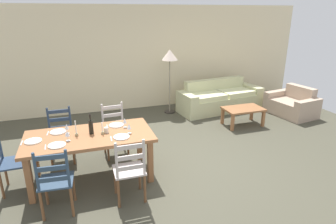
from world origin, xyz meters
name	(u,v)px	position (x,y,z in m)	size (l,w,h in m)	color
ground_plane	(178,162)	(0.00, 0.00, -0.01)	(9.60, 9.60, 0.02)	#464436
wall_far	(136,58)	(0.00, 3.30, 1.35)	(9.60, 0.16, 2.70)	beige
dining_table	(90,140)	(-1.47, -0.07, 0.66)	(1.90, 0.96, 0.75)	#99613B
dining_chair_near_left	(56,181)	(-1.96, -0.80, 0.48)	(0.45, 0.43, 0.96)	#2E4359
dining_chair_near_right	(130,170)	(-1.01, -0.82, 0.48)	(0.42, 0.40, 0.96)	beige
dining_chair_far_left	(61,135)	(-1.92, 0.71, 0.48)	(0.43, 0.41, 0.96)	#2C3D56
dining_chair_far_right	(115,130)	(-1.00, 0.65, 0.48)	(0.45, 0.43, 0.96)	beige
dining_chair_head_west	(9,161)	(-2.61, -0.04, 0.48)	(0.41, 0.43, 0.96)	navy
dinner_plate_near_left	(57,145)	(-1.92, -0.32, 0.76)	(0.24, 0.24, 0.02)	white
fork_near_left	(45,147)	(-2.07, -0.32, 0.75)	(0.02, 0.17, 0.01)	silver
dinner_plate_near_right	(121,137)	(-1.02, -0.32, 0.76)	(0.24, 0.24, 0.02)	white
fork_near_right	(111,139)	(-1.17, -0.32, 0.75)	(0.02, 0.17, 0.01)	silver
dinner_plate_far_left	(58,132)	(-1.92, 0.18, 0.76)	(0.24, 0.24, 0.02)	white
fork_far_left	(48,133)	(-2.07, 0.18, 0.75)	(0.02, 0.17, 0.01)	silver
dinner_plate_far_right	(116,125)	(-1.02, 0.18, 0.76)	(0.24, 0.24, 0.02)	white
fork_far_right	(107,126)	(-1.17, 0.18, 0.75)	(0.02, 0.17, 0.01)	silver
dinner_plate_head_west	(33,141)	(-2.25, -0.07, 0.76)	(0.24, 0.24, 0.02)	white
fork_head_west	(22,143)	(-2.40, -0.07, 0.75)	(0.02, 0.17, 0.01)	silver
wine_bottle	(91,126)	(-1.43, -0.03, 0.87)	(0.07, 0.07, 0.32)	black
wine_glass_near_left	(67,134)	(-1.77, -0.20, 0.86)	(0.06, 0.06, 0.16)	white
wine_glass_near_right	(129,127)	(-0.88, -0.21, 0.86)	(0.06, 0.06, 0.16)	white
wine_glass_far_left	(67,127)	(-1.78, 0.08, 0.86)	(0.06, 0.06, 0.16)	white
wine_glass_far_right	(125,121)	(-0.90, 0.05, 0.86)	(0.06, 0.06, 0.16)	white
coffee_cup_primary	(106,130)	(-1.21, -0.07, 0.80)	(0.07, 0.07, 0.09)	beige
candle_tall	(76,132)	(-1.65, -0.05, 0.82)	(0.05, 0.05, 0.24)	#998C66
candle_short	(103,131)	(-1.27, -0.11, 0.80)	(0.05, 0.05, 0.19)	#998C66
couch	(219,99)	(2.05, 2.39, 0.29)	(2.36, 1.07, 0.80)	beige
coffee_table	(243,111)	(2.04, 1.18, 0.36)	(0.90, 0.56, 0.42)	#99613B
armchair_upholstered	(293,105)	(3.67, 1.44, 0.25)	(0.97, 1.27, 0.72)	tan
standing_lamp	(170,59)	(0.71, 2.58, 1.41)	(0.40, 0.40, 1.64)	#332D28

